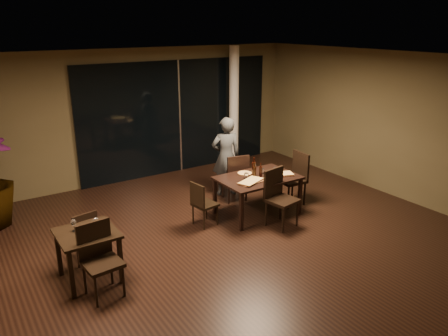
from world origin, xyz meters
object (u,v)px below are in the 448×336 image
at_px(chair_main_far, 236,175).
at_px(bottle_c, 254,166).
at_px(chair_main_left, 202,202).
at_px(bottle_a, 254,170).
at_px(chair_main_near, 278,194).
at_px(chair_side_near, 99,255).
at_px(chair_main_right, 295,175).
at_px(side_table, 87,240).
at_px(bottle_b, 261,170).
at_px(diner, 226,156).
at_px(chair_side_far, 83,234).
at_px(main_table, 258,181).

height_order(chair_main_far, bottle_c, bottle_c).
height_order(chair_main_left, bottle_a, bottle_a).
height_order(chair_main_near, chair_main_left, chair_main_near).
height_order(chair_side_near, bottle_c, bottle_c).
height_order(chair_main_near, chair_side_near, chair_main_near).
bearing_deg(chair_main_right, chair_main_left, -88.44).
relative_size(side_table, chair_side_near, 0.79).
distance_m(chair_main_left, bottle_a, 1.18).
bearing_deg(side_table, bottle_a, 8.82).
relative_size(side_table, chair_main_far, 0.80).
relative_size(bottle_b, bottle_c, 0.76).
relative_size(chair_main_near, diner, 0.62).
bearing_deg(chair_main_left, side_table, 97.04).
height_order(chair_main_far, chair_main_left, chair_main_far).
xyz_separation_m(chair_main_far, bottle_b, (0.05, -0.74, 0.32)).
height_order(chair_side_far, diner, diner).
xyz_separation_m(main_table, side_table, (-3.40, -0.50, -0.05)).
bearing_deg(main_table, bottle_b, -2.66).
height_order(main_table, side_table, same).
relative_size(chair_side_near, bottle_b, 3.86).
bearing_deg(bottle_c, chair_side_far, -177.74).
distance_m(bottle_a, bottle_b, 0.14).
distance_m(chair_main_near, bottle_c, 0.81).
xyz_separation_m(chair_side_near, bottle_a, (3.30, 0.92, 0.33)).
bearing_deg(chair_main_far, chair_side_near, 39.46).
relative_size(main_table, chair_side_far, 1.77).
bearing_deg(chair_main_left, bottle_c, -97.10).
bearing_deg(bottle_b, main_table, 177.34).
height_order(diner, bottle_c, diner).
height_order(chair_side_far, bottle_c, bottle_c).
relative_size(chair_main_right, chair_side_near, 1.04).
xyz_separation_m(chair_main_far, chair_main_left, (-1.18, -0.62, -0.09)).
height_order(side_table, chair_main_near, chair_main_near).
height_order(side_table, chair_side_near, chair_side_near).
bearing_deg(chair_main_left, chair_side_far, 84.41).
distance_m(chair_side_far, diner, 3.59).
bearing_deg(side_table, chair_main_near, -1.54).
bearing_deg(chair_main_far, bottle_c, 103.17).
bearing_deg(chair_side_far, chair_side_near, 76.01).
bearing_deg(chair_main_far, side_table, 33.45).
bearing_deg(main_table, chair_main_far, 89.12).
relative_size(chair_side_far, bottle_b, 3.22).
xyz_separation_m(chair_main_near, bottle_b, (0.05, 0.59, 0.29)).
bearing_deg(bottle_b, side_table, -171.83).
distance_m(chair_main_far, bottle_c, 0.70).
bearing_deg(diner, bottle_a, 101.76).
bearing_deg(bottle_a, diner, 83.87).
bearing_deg(bottle_b, bottle_a, 171.96).
xyz_separation_m(chair_main_near, diner, (0.04, 1.77, 0.26)).
bearing_deg(diner, main_table, 105.36).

